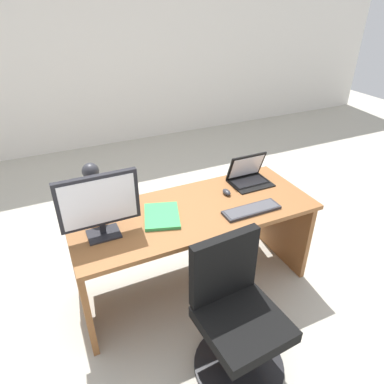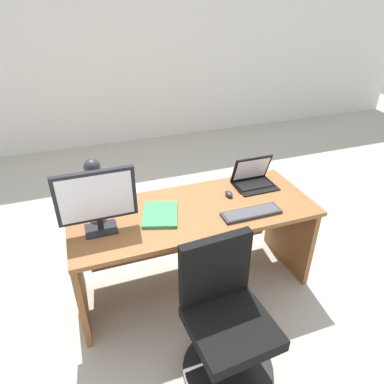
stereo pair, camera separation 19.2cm
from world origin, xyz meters
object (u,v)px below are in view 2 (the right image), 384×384
(monitor, at_px, (96,198))
(book, at_px, (161,215))
(mouse, at_px, (229,194))
(desk, at_px, (191,230))
(keyboard, at_px, (251,213))
(desk_lamp, at_px, (93,173))
(office_chair, at_px, (226,325))
(laptop, at_px, (253,176))

(monitor, distance_m, book, 0.46)
(monitor, bearing_deg, mouse, 6.49)
(desk, relative_size, monitor, 3.54)
(desk, relative_size, book, 4.77)
(keyboard, height_order, mouse, mouse)
(book, bearing_deg, monitor, -176.43)
(monitor, relative_size, desk_lamp, 1.28)
(desk_lamp, bearing_deg, office_chair, -58.62)
(monitor, relative_size, office_chair, 0.55)
(laptop, xyz_separation_m, mouse, (-0.26, -0.11, -0.05))
(keyboard, bearing_deg, book, 162.27)
(keyboard, height_order, desk_lamp, desk_lamp)
(desk, distance_m, desk_lamp, 0.82)
(office_chair, bearing_deg, keyboard, 51.74)
(mouse, relative_size, desk_lamp, 0.23)
(desk, relative_size, mouse, 19.79)
(desk_lamp, xyz_separation_m, office_chair, (0.57, -0.94, -0.64))
(keyboard, height_order, office_chair, office_chair)
(desk, distance_m, laptop, 0.65)
(laptop, bearing_deg, keyboard, -118.99)
(laptop, relative_size, mouse, 3.58)
(laptop, xyz_separation_m, keyboard, (-0.21, -0.38, -0.06))
(desk, height_order, laptop, laptop)
(mouse, bearing_deg, monitor, -173.51)
(keyboard, bearing_deg, office_chair, -128.26)
(laptop, height_order, keyboard, laptop)
(mouse, height_order, book, mouse)
(keyboard, relative_size, office_chair, 0.47)
(desk, distance_m, office_chair, 0.77)
(monitor, distance_m, keyboard, 1.03)
(monitor, bearing_deg, book, 3.57)
(monitor, height_order, mouse, monitor)
(laptop, distance_m, mouse, 0.28)
(monitor, relative_size, mouse, 5.60)
(monitor, xyz_separation_m, laptop, (1.20, 0.22, -0.17))
(monitor, distance_m, mouse, 0.98)
(mouse, distance_m, desk_lamp, 0.98)
(laptop, bearing_deg, desk, -166.20)
(office_chair, bearing_deg, monitor, 130.96)
(mouse, height_order, desk_lamp, desk_lamp)
(monitor, distance_m, office_chair, 1.08)
(keyboard, xyz_separation_m, book, (-0.59, 0.19, 0.00))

